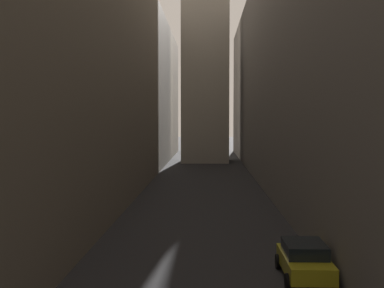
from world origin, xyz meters
name	(u,v)px	position (x,y,z in m)	size (l,w,h in m)	color
ground_plane	(203,192)	(0.00, 48.00, 0.00)	(264.00, 264.00, 0.00)	#232326
building_block_left	(75,77)	(-11.94, 50.00, 10.36)	(12.88, 108.00, 20.71)	#756B5B
building_block_right	(339,69)	(12.36, 50.00, 11.09)	(13.72, 108.00, 22.18)	slate
parked_car_right_far	(305,260)	(4.40, 23.98, 0.79)	(1.99, 4.03, 1.49)	#A59919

